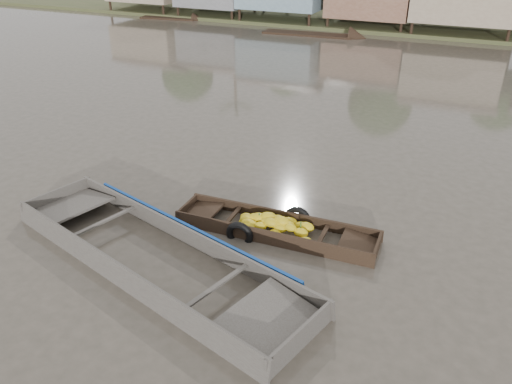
% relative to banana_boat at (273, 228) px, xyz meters
% --- Properties ---
extents(ground, '(120.00, 120.00, 0.00)m').
position_rel_banana_boat_xyz_m(ground, '(-0.56, -1.02, -0.12)').
color(ground, '#474136').
rests_on(ground, ground).
extents(banana_boat, '(5.05, 1.45, 0.72)m').
position_rel_banana_boat_xyz_m(banana_boat, '(0.00, 0.00, 0.00)').
color(banana_boat, black).
rests_on(banana_boat, ground).
extents(viewer_boat, '(8.38, 4.21, 0.65)m').
position_rel_banana_boat_xyz_m(viewer_boat, '(-1.86, -2.26, -0.05)').
color(viewer_boat, '#3F3B36').
rests_on(viewer_boat, ground).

